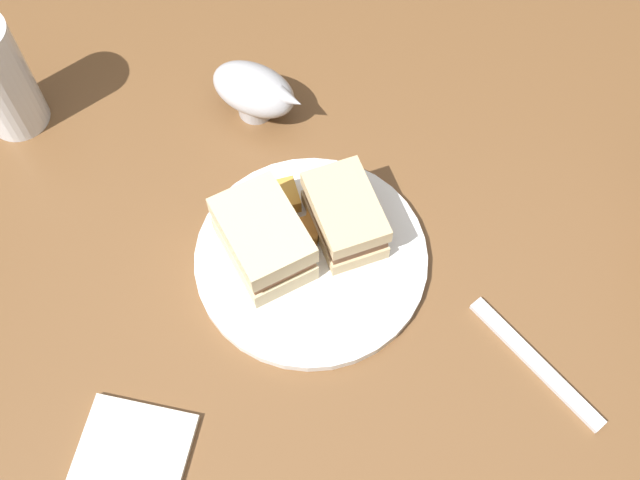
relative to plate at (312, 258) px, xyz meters
The scene contains 15 objects.
ground_plane 0.71m from the plate, 130.90° to the right, with size 6.00×6.00×0.00m, color #4C4238.
dining_table 0.36m from the plate, 130.90° to the right, with size 1.22×0.78×0.70m, color brown.
plate is the anchor object (origin of this frame).
sandwich_half_left 0.06m from the plate, 135.82° to the right, with size 0.10×0.12×0.06m.
sandwich_half_right 0.07m from the plate, ahead, with size 0.12×0.13×0.07m.
potato_wedge_front 0.08m from the plate, 31.52° to the right, with size 0.04×0.02×0.02m, color #B77F33.
potato_wedge_middle 0.04m from the plate, 91.62° to the right, with size 0.04×0.02×0.02m, color #AD702D.
potato_wedge_back 0.04m from the plate, 90.16° to the right, with size 0.05×0.02×0.02m, color #AD702D.
potato_wedge_left_edge 0.04m from the plate, 25.02° to the right, with size 0.04×0.02×0.02m, color gold.
potato_wedge_right_edge 0.08m from the plate, 67.75° to the right, with size 0.04×0.02×0.02m, color gold.
potato_wedge_stray 0.08m from the plate, 43.71° to the right, with size 0.04×0.02×0.02m, color #B77F33.
pint_glass 0.42m from the plate, 27.33° to the right, with size 0.07×0.07×0.15m.
gravy_boat 0.22m from the plate, 70.47° to the right, with size 0.13×0.11×0.07m.
napkin 0.28m from the plate, 51.53° to the left, with size 0.11×0.09×0.01m, color silver.
fork 0.27m from the plate, 154.12° to the left, with size 0.18×0.02×0.01m, color silver.
Camera 1 is at (0.00, 0.40, 1.48)m, focal length 43.01 mm.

